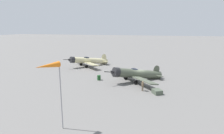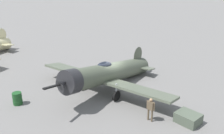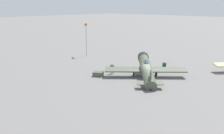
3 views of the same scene
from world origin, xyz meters
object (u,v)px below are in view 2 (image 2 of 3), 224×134
(airplane_foreground, at_px, (108,73))
(fuel_drum, at_px, (17,98))
(equipment_crate, at_px, (188,118))
(ground_crew_mechanic, at_px, (151,107))

(airplane_foreground, xyz_separation_m, fuel_drum, (6.93, 1.20, -0.95))
(airplane_foreground, bearing_deg, equipment_crate, 81.95)
(airplane_foreground, relative_size, ground_crew_mechanic, 6.34)
(equipment_crate, height_order, fuel_drum, fuel_drum)
(ground_crew_mechanic, distance_m, fuel_drum, 9.58)
(ground_crew_mechanic, distance_m, equipment_crate, 2.47)
(airplane_foreground, distance_m, fuel_drum, 7.10)
(ground_crew_mechanic, bearing_deg, fuel_drum, -58.63)
(fuel_drum, bearing_deg, airplane_foreground, -170.19)
(equipment_crate, bearing_deg, ground_crew_mechanic, -17.41)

